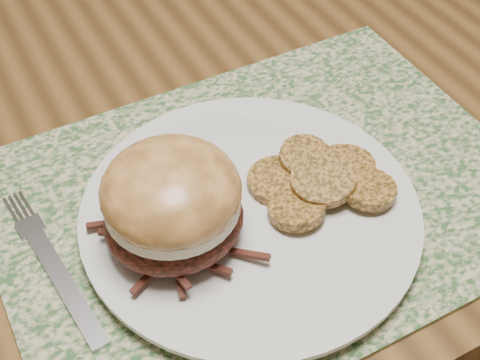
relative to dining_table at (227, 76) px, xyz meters
name	(u,v)px	position (x,y,z in m)	size (l,w,h in m)	color
ground	(232,349)	(0.00, 0.00, -0.67)	(3.50, 3.50, 0.00)	brown
dining_table	(227,76)	(0.00, 0.00, 0.00)	(1.50, 0.90, 0.75)	brown
placemat	(265,196)	(-0.09, -0.26, 0.08)	(0.45, 0.33, 0.00)	#31552B
dinner_plate	(250,214)	(-0.12, -0.27, 0.09)	(0.26, 0.26, 0.02)	silver
pork_sandwich	(172,203)	(-0.18, -0.27, 0.14)	(0.12, 0.12, 0.08)	black
roasted_potatoes	(319,180)	(-0.06, -0.28, 0.11)	(0.13, 0.12, 0.03)	#A56D30
fork	(52,263)	(-0.28, -0.24, 0.09)	(0.03, 0.17, 0.00)	#BBBBC3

